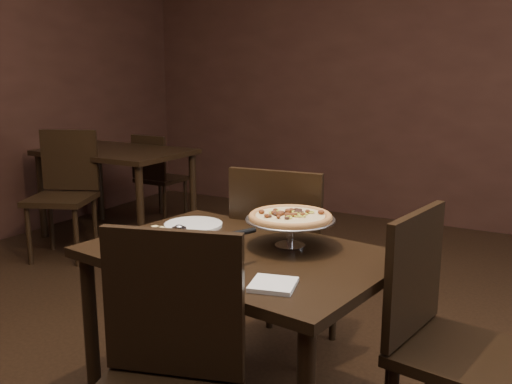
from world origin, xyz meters
The scene contains 16 objects.
room centered at (0.06, 0.03, 1.40)m, with size 6.04×7.04×2.84m.
dining_table centered at (0.07, 0.04, 0.63)m, with size 1.26×0.92×0.73m.
background_table centered at (-2.20, 1.78, 0.66)m, with size 1.21×0.81×0.76m.
pizza_stand centered at (0.22, 0.19, 0.85)m, with size 0.36×0.36×0.15m.
parmesan_shaker centered at (-0.15, -0.06, 0.77)m, with size 0.06×0.06×0.10m.
pepper_flake_shaker centered at (-0.16, -0.14, 0.77)m, with size 0.05×0.05×0.09m.
packet_caddy centered at (-0.26, -0.05, 0.76)m, with size 0.09×0.09×0.07m.
napkin_stack centered at (0.36, -0.23, 0.73)m, with size 0.14×0.14×0.02m, color white.
plate_left centered at (-0.30, 0.24, 0.73)m, with size 0.26×0.26×0.01m, color white.
plate_near centered at (0.07, -0.27, 0.73)m, with size 0.23×0.23×0.01m, color white.
serving_spatula centered at (0.16, -0.10, 0.85)m, with size 0.16×0.16×0.03m.
chair_far centered at (-0.02, 0.60, 0.53)m, with size 0.50×0.50×0.97m.
chair_near centered at (0.19, -0.61, 0.52)m, with size 0.56×0.56×0.96m.
chair_side centered at (0.84, 0.16, 0.51)m, with size 0.50×0.50×0.93m.
bg_chair_far centered at (-2.22, 2.34, 0.45)m, with size 0.39×0.39×0.83m.
bg_chair_near centered at (-2.20, 1.21, 0.53)m, with size 0.59×0.59×0.96m.
Camera 1 is at (1.17, -1.79, 1.43)m, focal length 40.00 mm.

